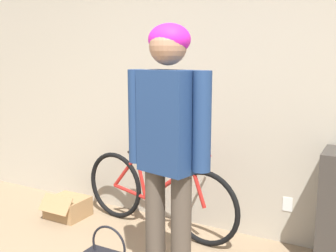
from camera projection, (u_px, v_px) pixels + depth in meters
wall_back at (230, 89)px, 3.43m from camera, size 8.00×0.07×2.60m
person at (168, 135)px, 2.47m from camera, size 0.57×0.28×1.77m
bicycle at (156, 193)px, 3.57m from camera, size 1.67×0.46×0.73m
cardboard_box at (68, 207)px, 3.91m from camera, size 0.37×0.39×0.26m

